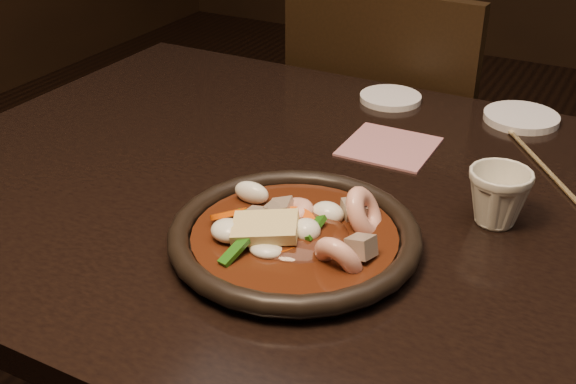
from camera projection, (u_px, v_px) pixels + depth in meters
The scene contains 10 objects.
table at pixel (436, 269), 0.99m from camera, with size 1.60×0.90×0.75m.
chair at pixel (393, 161), 1.66m from camera, with size 0.46×0.46×0.92m.
plate at pixel (295, 237), 0.89m from camera, with size 0.31×0.31×0.03m.
stirfry at pixel (296, 232), 0.89m from camera, with size 0.23×0.20×0.08m.
soy_dish at pixel (294, 209), 0.97m from camera, with size 0.10×0.10×0.01m, color white.
saucer_left at pixel (390, 98), 1.32m from camera, with size 0.11×0.11×0.01m, color white.
saucer_right at pixel (521, 117), 1.24m from camera, with size 0.13×0.13×0.01m, color white.
tea_cup at pixel (498, 195), 0.93m from camera, with size 0.08×0.08×0.08m, color beige.
chopsticks at pixel (543, 166), 1.08m from camera, with size 0.15×0.21×0.01m.
napkin at pixel (389, 147), 1.15m from camera, with size 0.14×0.14×0.00m, color #B87175.
Camera 1 is at (0.21, -0.81, 1.25)m, focal length 45.00 mm.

